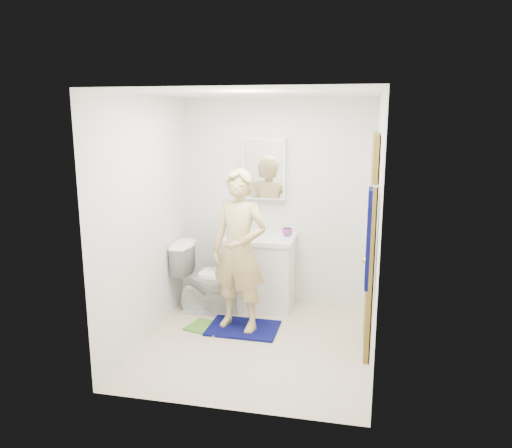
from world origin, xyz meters
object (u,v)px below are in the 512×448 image
Objects in this scene: medicine_cabinet at (264,169)px; man at (239,250)px; toilet at (209,278)px; towel at (368,239)px; vanity_cabinet at (260,274)px; soap_dispenser at (243,228)px; toothbrush_cup at (287,232)px.

man is at bearing -95.19° from medicine_cabinet.
towel is at bearing -126.41° from toilet.
soap_dispenser is at bearing -154.55° from vanity_cabinet.
medicine_cabinet reaches higher than towel.
vanity_cabinet is 3.91× the size of soap_dispenser.
toilet is 7.03× the size of toothbrush_cup.
toothbrush_cup is at bearing -68.20° from toilet.
medicine_cabinet is at bearing 154.23° from toothbrush_cup.
vanity_cabinet is 6.95× the size of toothbrush_cup.
man is (-0.08, -0.67, 0.46)m from vanity_cabinet.
soap_dispenser is at bearing 115.47° from man.
soap_dispenser is 0.51m from toothbrush_cup.
man is at bearing 147.03° from towel.
vanity_cabinet is 0.99× the size of toilet.
towel is 6.95× the size of toothbrush_cup.
toilet is at bearing -152.41° from soap_dispenser.
medicine_cabinet is 6.08× the size of toothbrush_cup.
man reaches higher than vanity_cabinet.
toilet is at bearing 144.59° from towel.
man is (-0.08, -0.89, -0.74)m from medicine_cabinet.
man is (0.10, -0.58, -0.09)m from soap_dispenser.
toothbrush_cup is (0.83, 0.35, 0.49)m from toilet.
towel is at bearing -51.53° from vanity_cabinet.
man is at bearing -80.31° from soap_dispenser.
toothbrush_cup is (0.30, -0.14, -0.70)m from medicine_cabinet.
soap_dispenser is (-1.36, 1.40, -0.30)m from towel.
toilet is at bearing -157.20° from toothbrush_cup.
toilet is (-0.53, -0.27, 0.00)m from vanity_cabinet.
man is at bearing -132.53° from toilet.
medicine_cabinet reaches higher than vanity_cabinet.
medicine_cabinet is at bearing -48.05° from toilet.
towel is 0.48× the size of man.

